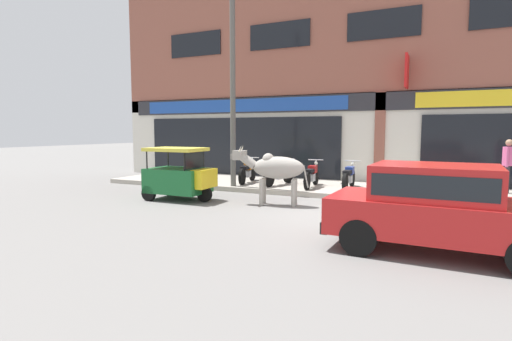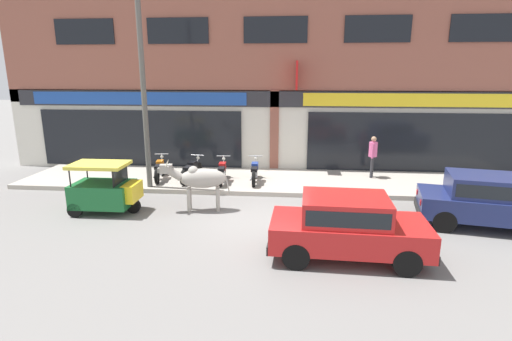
{
  "view_description": "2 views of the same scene",
  "coord_description": "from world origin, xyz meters",
  "px_view_note": "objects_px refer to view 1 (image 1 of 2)",
  "views": [
    {
      "loc": [
        2.07,
        -9.24,
        2.01
      ],
      "look_at": [
        -2.73,
        1.0,
        0.88
      ],
      "focal_mm": 28.0,
      "sensor_mm": 36.0,
      "label": 1
    },
    {
      "loc": [
        0.78,
        -10.77,
        4.18
      ],
      "look_at": [
        -0.32,
        1.0,
        1.21
      ],
      "focal_mm": 28.0,
      "sensor_mm": 36.0,
      "label": 2
    }
  ],
  "objects_px": {
    "pedestrian": "(508,160)",
    "utility_pole": "(233,91)",
    "motorcycle_1": "(279,174)",
    "motorcycle_2": "(312,175)",
    "car_0": "(438,204)",
    "motorcycle_0": "(247,172)",
    "cow": "(275,168)",
    "motorcycle_3": "(349,177)",
    "auto_rickshaw": "(180,177)"
  },
  "relations": [
    {
      "from": "auto_rickshaw",
      "to": "motorcycle_0",
      "type": "height_order",
      "value": "auto_rickshaw"
    },
    {
      "from": "auto_rickshaw",
      "to": "motorcycle_2",
      "type": "xyz_separation_m",
      "value": [
        2.99,
        3.13,
        -0.12
      ]
    },
    {
      "from": "car_0",
      "to": "motorcycle_0",
      "type": "distance_m",
      "value": 8.46
    },
    {
      "from": "pedestrian",
      "to": "cow",
      "type": "bearing_deg",
      "value": -146.16
    },
    {
      "from": "auto_rickshaw",
      "to": "motorcycle_3",
      "type": "xyz_separation_m",
      "value": [
        4.19,
        3.24,
        -0.12
      ]
    },
    {
      "from": "cow",
      "to": "auto_rickshaw",
      "type": "distance_m",
      "value": 2.85
    },
    {
      "from": "motorcycle_0",
      "to": "motorcycle_2",
      "type": "xyz_separation_m",
      "value": [
        2.43,
        -0.15,
        0.0
      ]
    },
    {
      "from": "motorcycle_3",
      "to": "cow",
      "type": "bearing_deg",
      "value": -116.31
    },
    {
      "from": "auto_rickshaw",
      "to": "motorcycle_2",
      "type": "distance_m",
      "value": 4.33
    },
    {
      "from": "cow",
      "to": "motorcycle_2",
      "type": "relative_size",
      "value": 1.18
    },
    {
      "from": "car_0",
      "to": "motorcycle_3",
      "type": "height_order",
      "value": "car_0"
    },
    {
      "from": "pedestrian",
      "to": "utility_pole",
      "type": "bearing_deg",
      "value": -165.73
    },
    {
      "from": "cow",
      "to": "motorcycle_0",
      "type": "xyz_separation_m",
      "value": [
        -2.23,
        2.86,
        -0.46
      ]
    },
    {
      "from": "motorcycle_0",
      "to": "motorcycle_2",
      "type": "bearing_deg",
      "value": -3.46
    },
    {
      "from": "auto_rickshaw",
      "to": "motorcycle_1",
      "type": "distance_m",
      "value": 3.67
    },
    {
      "from": "motorcycle_3",
      "to": "auto_rickshaw",
      "type": "bearing_deg",
      "value": -142.28
    },
    {
      "from": "cow",
      "to": "car_0",
      "type": "distance_m",
      "value": 4.93
    },
    {
      "from": "cow",
      "to": "motorcycle_0",
      "type": "relative_size",
      "value": 1.18
    },
    {
      "from": "motorcycle_1",
      "to": "utility_pole",
      "type": "bearing_deg",
      "value": -144.41
    },
    {
      "from": "car_0",
      "to": "motorcycle_1",
      "type": "distance_m",
      "value": 7.52
    },
    {
      "from": "car_0",
      "to": "motorcycle_1",
      "type": "height_order",
      "value": "car_0"
    },
    {
      "from": "car_0",
      "to": "pedestrian",
      "type": "distance_m",
      "value": 6.98
    },
    {
      "from": "pedestrian",
      "to": "utility_pole",
      "type": "distance_m",
      "value": 8.65
    },
    {
      "from": "cow",
      "to": "motorcycle_0",
      "type": "bearing_deg",
      "value": 128.01
    },
    {
      "from": "motorcycle_2",
      "to": "utility_pole",
      "type": "xyz_separation_m",
      "value": [
        -2.47,
        -0.86,
        2.78
      ]
    },
    {
      "from": "motorcycle_3",
      "to": "motorcycle_2",
      "type": "bearing_deg",
      "value": -174.54
    },
    {
      "from": "car_0",
      "to": "motorcycle_2",
      "type": "bearing_deg",
      "value": 124.84
    },
    {
      "from": "cow",
      "to": "motorcycle_3",
      "type": "bearing_deg",
      "value": 63.69
    },
    {
      "from": "auto_rickshaw",
      "to": "motorcycle_3",
      "type": "distance_m",
      "value": 5.3
    },
    {
      "from": "motorcycle_1",
      "to": "motorcycle_2",
      "type": "bearing_deg",
      "value": -3.16
    },
    {
      "from": "motorcycle_1",
      "to": "car_0",
      "type": "bearing_deg",
      "value": -48.04
    },
    {
      "from": "auto_rickshaw",
      "to": "motorcycle_3",
      "type": "height_order",
      "value": "auto_rickshaw"
    },
    {
      "from": "pedestrian",
      "to": "motorcycle_0",
      "type": "bearing_deg",
      "value": -172.52
    },
    {
      "from": "motorcycle_0",
      "to": "motorcycle_3",
      "type": "height_order",
      "value": "same"
    },
    {
      "from": "auto_rickshaw",
      "to": "pedestrian",
      "type": "relative_size",
      "value": 1.25
    },
    {
      "from": "cow",
      "to": "motorcycle_3",
      "type": "distance_m",
      "value": 3.18
    },
    {
      "from": "cow",
      "to": "pedestrian",
      "type": "distance_m",
      "value": 7.04
    },
    {
      "from": "car_0",
      "to": "motorcycle_1",
      "type": "relative_size",
      "value": 2.04
    },
    {
      "from": "motorcycle_2",
      "to": "motorcycle_0",
      "type": "bearing_deg",
      "value": 176.54
    },
    {
      "from": "cow",
      "to": "motorcycle_2",
      "type": "bearing_deg",
      "value": 85.84
    },
    {
      "from": "car_0",
      "to": "motorcycle_0",
      "type": "relative_size",
      "value": 2.03
    },
    {
      "from": "motorcycle_2",
      "to": "pedestrian",
      "type": "relative_size",
      "value": 1.13
    },
    {
      "from": "auto_rickshaw",
      "to": "cow",
      "type": "bearing_deg",
      "value": 8.51
    },
    {
      "from": "car_0",
      "to": "motorcycle_1",
      "type": "xyz_separation_m",
      "value": [
        -5.03,
        5.59,
        -0.27
      ]
    },
    {
      "from": "motorcycle_0",
      "to": "pedestrian",
      "type": "height_order",
      "value": "pedestrian"
    },
    {
      "from": "pedestrian",
      "to": "auto_rickshaw",
      "type": "bearing_deg",
      "value": -153.35
    },
    {
      "from": "auto_rickshaw",
      "to": "motorcycle_0",
      "type": "bearing_deg",
      "value": 80.26
    },
    {
      "from": "cow",
      "to": "utility_pole",
      "type": "distance_m",
      "value": 3.73
    },
    {
      "from": "car_0",
      "to": "motorcycle_2",
      "type": "height_order",
      "value": "car_0"
    },
    {
      "from": "auto_rickshaw",
      "to": "motorcycle_3",
      "type": "relative_size",
      "value": 1.1
    }
  ]
}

